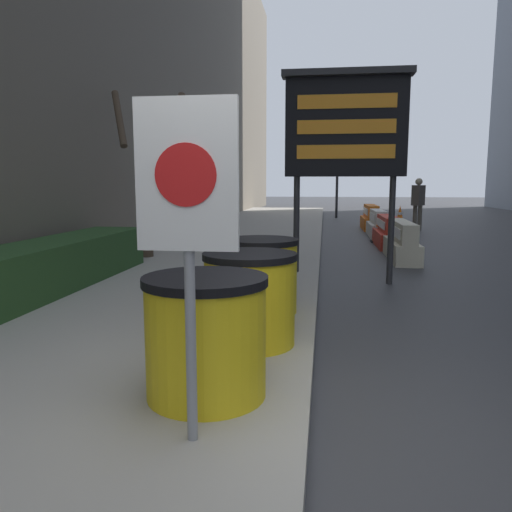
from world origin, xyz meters
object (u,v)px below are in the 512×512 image
at_px(message_board, 346,128).
at_px(pedestrian_worker, 418,200).
at_px(jersey_barrier_orange_near, 371,219).
at_px(jersey_barrier_cream, 402,243).
at_px(jersey_barrier_white, 378,225).
at_px(warning_sign, 187,207).
at_px(traffic_cone_far, 400,215).
at_px(barrel_drum_back, 261,275).
at_px(traffic_light_near_curb, 338,158).
at_px(jersey_barrier_red_striped, 388,233).
at_px(barrel_drum_middle, 250,298).
at_px(traffic_cone_near, 405,244).
at_px(traffic_cone_mid, 378,230).
at_px(barrel_drum_foreground, 206,336).

bearing_deg(message_board, pedestrian_worker, 73.34).
bearing_deg(message_board, jersey_barrier_orange_near, 82.34).
height_order(jersey_barrier_cream, jersey_barrier_white, jersey_barrier_cream).
bearing_deg(jersey_barrier_white, warning_sign, -100.21).
distance_m(jersey_barrier_orange_near, traffic_cone_far, 2.93).
xyz_separation_m(barrel_drum_back, traffic_light_near_curb, (1.28, 18.40, 2.22)).
height_order(jersey_barrier_red_striped, traffic_light_near_curb, traffic_light_near_curb).
bearing_deg(jersey_barrier_red_striped, barrel_drum_middle, -104.60).
bearing_deg(jersey_barrier_orange_near, traffic_cone_far, 61.78).
bearing_deg(barrel_drum_middle, traffic_cone_near, 70.63).
height_order(warning_sign, jersey_barrier_cream, warning_sign).
bearing_deg(traffic_cone_far, traffic_light_near_curb, 128.30).
height_order(traffic_cone_mid, pedestrian_worker, pedestrian_worker).
bearing_deg(barrel_drum_middle, traffic_cone_mid, 77.59).
bearing_deg(barrel_drum_middle, traffic_light_near_curb, 86.39).
distance_m(jersey_barrier_cream, traffic_cone_mid, 3.27).
height_order(barrel_drum_back, pedestrian_worker, pedestrian_worker).
bearing_deg(traffic_cone_mid, jersey_barrier_orange_near, 87.71).
bearing_deg(barrel_drum_back, traffic_cone_mid, 75.68).
bearing_deg(jersey_barrier_white, jersey_barrier_cream, -90.00).
bearing_deg(barrel_drum_back, jersey_barrier_red_striped, 73.00).
height_order(barrel_drum_back, jersey_barrier_orange_near, barrel_drum_back).
height_order(barrel_drum_foreground, traffic_cone_near, barrel_drum_foreground).
bearing_deg(jersey_barrier_red_striped, barrel_drum_back, -107.00).
height_order(warning_sign, traffic_cone_far, warning_sign).
height_order(message_board, jersey_barrier_cream, message_board).
height_order(jersey_barrier_white, pedestrian_worker, pedestrian_worker).
relative_size(message_board, jersey_barrier_cream, 1.56).
relative_size(barrel_drum_middle, jersey_barrier_cream, 0.39).
distance_m(barrel_drum_foreground, traffic_light_near_curb, 20.90).
height_order(barrel_drum_middle, traffic_cone_near, barrel_drum_middle).
bearing_deg(barrel_drum_back, traffic_cone_near, 66.72).
relative_size(warning_sign, traffic_cone_mid, 2.81).
relative_size(barrel_drum_foreground, traffic_cone_near, 1.46).
bearing_deg(traffic_cone_mid, message_board, -101.26).
bearing_deg(warning_sign, jersey_barrier_cream, 73.99).
bearing_deg(message_board, barrel_drum_foreground, -102.41).
distance_m(barrel_drum_middle, message_board, 4.40).
bearing_deg(warning_sign, traffic_cone_mid, 79.12).
height_order(jersey_barrier_orange_near, traffic_cone_near, jersey_barrier_orange_near).
distance_m(message_board, jersey_barrier_white, 8.04).
relative_size(warning_sign, traffic_light_near_curb, 0.49).
height_order(barrel_drum_back, traffic_cone_far, barrel_drum_back).
bearing_deg(barrel_drum_middle, jersey_barrier_cream, 70.47).
bearing_deg(warning_sign, traffic_cone_far, 78.30).
bearing_deg(barrel_drum_middle, barrel_drum_back, 92.29).
bearing_deg(pedestrian_worker, jersey_barrier_cream, -156.66).
distance_m(jersey_barrier_red_striped, jersey_barrier_white, 2.57).
distance_m(barrel_drum_foreground, barrel_drum_middle, 1.17).
xyz_separation_m(barrel_drum_middle, barrel_drum_back, (-0.05, 1.16, 0.00)).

